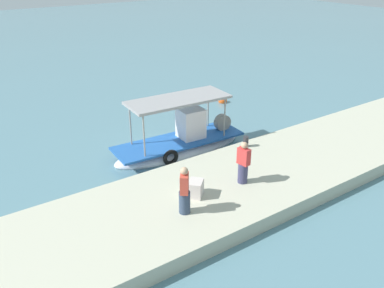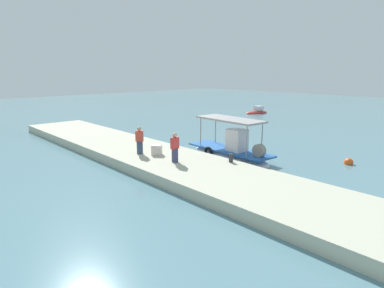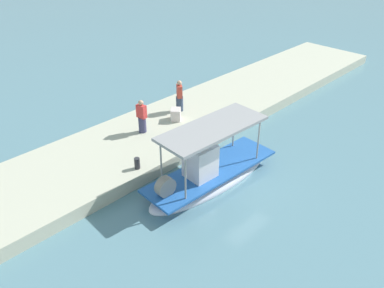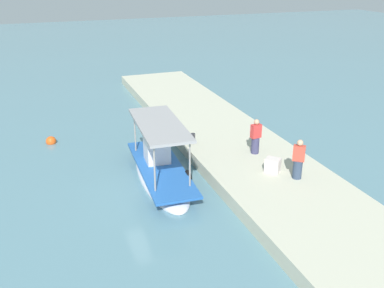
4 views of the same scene
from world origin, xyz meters
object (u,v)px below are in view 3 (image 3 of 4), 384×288
Objects in this scene: main_fishing_boat at (209,173)px; fisherman_by_crate at (142,118)px; cargo_crate at (176,114)px; fisherman_near_bollard at (180,97)px; mooring_bollard at (137,163)px.

fisherman_by_crate is at bearing -92.26° from main_fishing_boat.
fisherman_by_crate is 2.07m from cargo_crate.
cargo_crate is (-2.19, -4.35, 0.44)m from main_fishing_boat.
main_fishing_boat is at bearing 87.74° from fisherman_by_crate.
main_fishing_boat is 3.84× the size of fisherman_near_bollard.
main_fishing_boat is at bearing 63.28° from cargo_crate.
main_fishing_boat is 3.04m from mooring_bollard.
mooring_bollard is 4.67m from cargo_crate.
main_fishing_boat is 10.84× the size of cargo_crate.
cargo_crate is (-4.18, -2.08, 0.05)m from mooring_bollard.
mooring_bollard is (5.06, 2.72, -0.53)m from fisherman_near_bollard.
fisherman_near_bollard is (-3.08, -4.98, 0.91)m from main_fishing_boat.
fisherman_near_bollard is 3.48× the size of mooring_bollard.
fisherman_near_bollard is at bearing -171.80° from fisherman_by_crate.
fisherman_near_bollard is 1.19m from cargo_crate.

